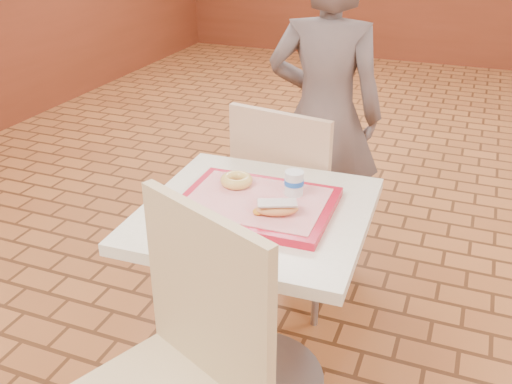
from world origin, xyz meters
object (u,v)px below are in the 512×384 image
(customer, at_px, (325,116))
(ring_donut, at_px, (236,180))
(chair_main_front, at_px, (173,377))
(chair_main_back, at_px, (291,198))
(main_table, at_px, (256,271))
(paper_cup, at_px, (294,183))
(serving_tray, at_px, (256,204))
(long_john_donut, at_px, (276,209))

(customer, relative_size, ring_donut, 13.63)
(chair_main_front, height_order, chair_main_back, chair_main_front)
(main_table, distance_m, chair_main_back, 0.56)
(main_table, height_order, paper_cup, paper_cup)
(main_table, bearing_deg, chair_main_back, 95.69)
(serving_tray, relative_size, long_john_donut, 3.29)
(main_table, xyz_separation_m, chair_main_back, (-0.06, 0.56, 0.01))
(customer, height_order, serving_tray, customer)
(chair_main_back, xyz_separation_m, long_john_donut, (0.15, -0.62, 0.29))
(chair_main_back, height_order, ring_donut, chair_main_back)
(customer, height_order, paper_cup, customer)
(chair_main_back, xyz_separation_m, ring_donut, (-0.05, -0.47, 0.29))
(chair_main_front, relative_size, chair_main_back, 1.06)
(chair_main_back, bearing_deg, paper_cup, 117.71)
(serving_tray, distance_m, paper_cup, 0.15)
(serving_tray, bearing_deg, main_table, 90.00)
(chair_main_front, xyz_separation_m, paper_cup, (0.11, 0.67, 0.28))
(main_table, relative_size, long_john_donut, 5.10)
(chair_main_back, distance_m, paper_cup, 0.59)
(long_john_donut, bearing_deg, paper_cup, 86.82)
(ring_donut, distance_m, paper_cup, 0.21)
(chair_main_front, xyz_separation_m, serving_tray, (0.00, 0.59, 0.22))
(serving_tray, height_order, long_john_donut, long_john_donut)
(customer, bearing_deg, long_john_donut, 90.61)
(customer, xyz_separation_m, ring_donut, (-0.06, -0.93, 0.06))
(paper_cup, bearing_deg, main_table, -139.93)
(main_table, xyz_separation_m, paper_cup, (0.10, 0.09, 0.33))
(main_table, bearing_deg, long_john_donut, -35.95)
(main_table, height_order, long_john_donut, long_john_donut)
(customer, distance_m, long_john_donut, 1.09)
(customer, bearing_deg, main_table, 85.83)
(chair_main_front, height_order, customer, customer)
(main_table, distance_m, ring_donut, 0.33)
(main_table, height_order, serving_tray, serving_tray)
(chair_main_front, distance_m, ring_donut, 0.72)
(main_table, relative_size, chair_main_front, 0.76)
(long_john_donut, bearing_deg, customer, 97.18)
(chair_main_back, relative_size, customer, 0.63)
(ring_donut, bearing_deg, main_table, -37.72)
(chair_main_front, relative_size, serving_tray, 2.03)
(customer, bearing_deg, chair_main_back, 81.81)
(main_table, relative_size, serving_tray, 1.55)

